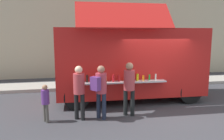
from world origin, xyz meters
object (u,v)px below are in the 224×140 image
customer_front_ordering (129,84)px  customer_mid_with_backpack (100,87)px  customer_rear_waiting (79,88)px  trash_bin (187,74)px  child_near_queue (45,100)px  food_truck_main (130,61)px

customer_front_ordering → customer_mid_with_backpack: bearing=122.2°
customer_front_ordering → customer_rear_waiting: (-1.61, -0.05, -0.04)m
trash_bin → child_near_queue: child_near_queue is taller
trash_bin → customer_rear_waiting: size_ratio=0.59×
food_truck_main → trash_bin: 4.72m
trash_bin → customer_mid_with_backpack: (-5.45, -4.33, 0.54)m
customer_rear_waiting → child_near_queue: (-1.01, -0.01, -0.32)m
customer_mid_with_backpack → food_truck_main: bearing=11.3°
child_near_queue → trash_bin: bearing=-1.0°
food_truck_main → customer_front_ordering: food_truck_main is taller
child_near_queue → customer_mid_with_backpack: bearing=-34.2°
trash_bin → customer_rear_waiting: 7.45m
food_truck_main → customer_rear_waiting: size_ratio=3.39×
food_truck_main → customer_rear_waiting: (-2.14, -1.93, -0.56)m
food_truck_main → customer_mid_with_backpack: (-1.49, -2.01, -0.54)m
trash_bin → customer_mid_with_backpack: bearing=-141.5°
customer_mid_with_backpack → customer_rear_waiting: 0.65m
child_near_queue → customer_front_ordering: bearing=-30.6°
customer_mid_with_backpack → customer_rear_waiting: size_ratio=1.00×
food_truck_main → child_near_queue: 3.81m
customer_rear_waiting → child_near_queue: customer_rear_waiting is taller
trash_bin → customer_mid_with_backpack: 6.98m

